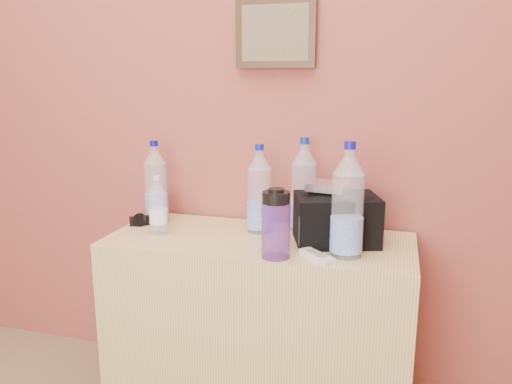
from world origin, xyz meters
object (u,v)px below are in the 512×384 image
dresser (259,325)px  nalgene_bottle (276,224)px  pet_large_c (304,190)px  pet_large_a (156,186)px  ac_remote (317,256)px  sunglasses (148,220)px  foil_packet (328,186)px  pet_large_b (259,194)px  toiletry_bag (336,216)px  pet_small (158,208)px  pet_large_d (347,206)px

dresser → nalgene_bottle: nalgene_bottle is taller
pet_large_c → nalgene_bottle: 0.32m
pet_large_a → nalgene_bottle: bearing=-26.5°
dresser → nalgene_bottle: size_ratio=4.82×
nalgene_bottle → ac_remote: 0.17m
nalgene_bottle → pet_large_c: bearing=84.9°
dresser → sunglasses: (-0.47, 0.05, 0.36)m
pet_large_a → sunglasses: 0.14m
foil_packet → pet_large_b: bearing=165.3°
foil_packet → toiletry_bag: bearing=34.0°
pet_small → toiletry_bag: 0.64m
sunglasses → dresser: bearing=-40.1°
pet_large_c → sunglasses: pet_large_c is taller
toiletry_bag → foil_packet: size_ratio=2.15×
pet_large_b → toiletry_bag: pet_large_b is taller
pet_large_b → nalgene_bottle: bearing=-63.9°
pet_large_d → ac_remote: bearing=-145.6°
pet_large_d → sunglasses: 0.81m
dresser → pet_large_c: pet_large_c is taller
pet_large_c → ac_remote: size_ratio=2.56×
pet_small → toiletry_bag: (0.64, 0.08, -0.00)m
foil_packet → nalgene_bottle: bearing=-126.6°
ac_remote → sunglasses: bearing=-153.5°
pet_large_d → ac_remote: (-0.08, -0.06, -0.15)m
dresser → ac_remote: ac_remote is taller
dresser → foil_packet: 0.59m
pet_large_d → foil_packet: pet_large_d is taller
pet_large_b → toiletry_bag: 0.30m
pet_large_b → ac_remote: 0.37m
pet_large_c → pet_large_a: bearing=-176.0°
dresser → pet_large_d: (0.32, -0.10, 0.50)m
pet_large_d → pet_small: (-0.69, 0.05, -0.07)m
ac_remote → foil_packet: size_ratio=1.06×
sunglasses → toiletry_bag: (0.73, -0.02, 0.08)m
pet_large_a → pet_large_d: pet_large_d is taller
dresser → toiletry_bag: size_ratio=3.90×
pet_small → nalgene_bottle: (0.47, -0.13, 0.02)m
pet_small → ac_remote: 0.62m
pet_large_b → pet_small: pet_large_b is taller
ac_remote → foil_packet: bearing=130.4°
pet_large_a → pet_large_b: size_ratio=0.99×
sunglasses → foil_packet: foil_packet is taller
pet_large_c → toiletry_bag: pet_large_c is taller
dresser → nalgene_bottle: 0.49m
dresser → pet_large_d: bearing=-16.8°
ac_remote → toiletry_bag: bearing=121.8°
toiletry_bag → pet_large_a: bearing=156.2°
pet_large_b → foil_packet: 0.28m
pet_small → toiletry_bag: bearing=7.0°
nalgene_bottle → pet_small: bearing=165.1°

